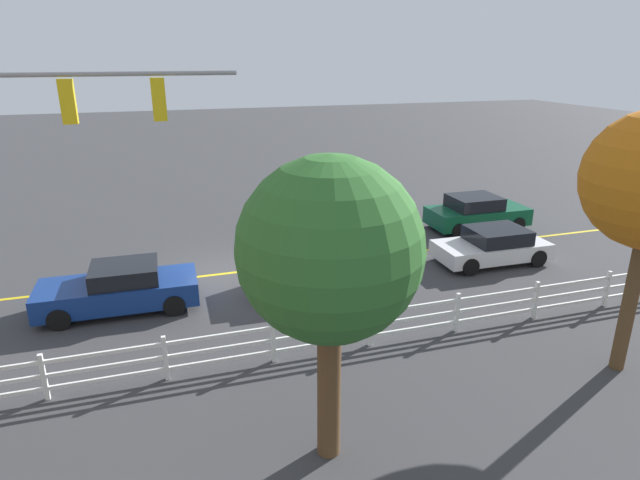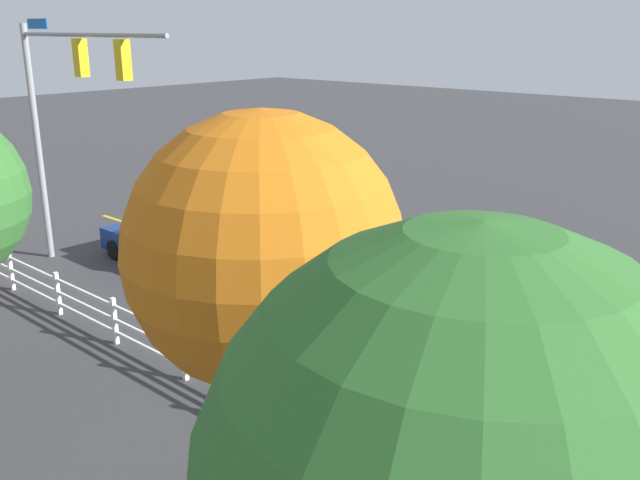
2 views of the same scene
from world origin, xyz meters
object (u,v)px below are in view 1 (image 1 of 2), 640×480
(car_2, at_px, (493,246))
(tree_2, at_px, (330,252))
(car_0, at_px, (338,225))
(car_1, at_px, (477,213))
(car_3, at_px, (120,289))
(car_4, at_px, (315,269))

(car_2, distance_m, tree_2, 12.30)
(car_0, height_order, car_1, car_1)
(car_0, distance_m, car_1, 6.40)
(car_3, bearing_deg, car_4, 178.78)
(car_1, distance_m, car_4, 9.49)
(car_4, height_order, tree_2, tree_2)
(car_3, xyz_separation_m, car_4, (-6.06, 0.25, -0.01))
(car_1, distance_m, car_3, 15.16)
(car_1, height_order, car_4, car_1)
(car_1, height_order, car_3, car_1)
(car_0, relative_size, car_3, 0.97)
(car_0, distance_m, car_3, 9.20)
(car_3, height_order, car_4, car_3)
(car_4, bearing_deg, car_3, -1.12)
(car_1, relative_size, car_4, 1.07)
(car_0, distance_m, car_2, 6.14)
(car_0, bearing_deg, car_1, -3.13)
(car_4, bearing_deg, car_1, -154.29)
(car_0, height_order, tree_2, tree_2)
(car_0, distance_m, tree_2, 12.90)
(car_2, bearing_deg, car_3, 0.53)
(car_1, height_order, tree_2, tree_2)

